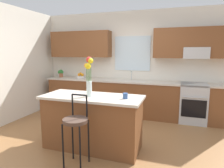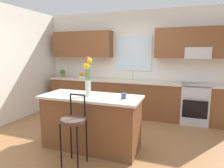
{
  "view_description": "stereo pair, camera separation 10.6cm",
  "coord_description": "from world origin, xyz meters",
  "px_view_note": "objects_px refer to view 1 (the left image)",
  "views": [
    {
      "loc": [
        1.18,
        -3.21,
        1.66
      ],
      "look_at": [
        -0.08,
        0.55,
        1.0
      ],
      "focal_mm": 31.64,
      "sensor_mm": 36.0,
      "label": 1
    },
    {
      "loc": [
        1.28,
        -3.17,
        1.66
      ],
      "look_at": [
        -0.08,
        0.55,
        1.0
      ],
      "focal_mm": 31.64,
      "sensor_mm": 36.0,
      "label": 2
    }
  ],
  "objects_px": {
    "potted_plant_small": "(61,73)",
    "kitchen_island": "(92,122)",
    "bar_stool_near": "(76,124)",
    "mug_ceramic": "(125,96)",
    "oven_range": "(193,103)",
    "flower_vase": "(89,74)",
    "fruit_bowl_oranges": "(81,76)"
  },
  "relations": [
    {
      "from": "bar_stool_near",
      "to": "kitchen_island",
      "type": "bearing_deg",
      "value": 90.0
    },
    {
      "from": "bar_stool_near",
      "to": "mug_ceramic",
      "type": "bearing_deg",
      "value": 43.83
    },
    {
      "from": "bar_stool_near",
      "to": "mug_ceramic",
      "type": "relative_size",
      "value": 11.58
    },
    {
      "from": "potted_plant_small",
      "to": "kitchen_island",
      "type": "bearing_deg",
      "value": -46.34
    },
    {
      "from": "bar_stool_near",
      "to": "oven_range",
      "type": "bearing_deg",
      "value": 55.46
    },
    {
      "from": "oven_range",
      "to": "mug_ceramic",
      "type": "relative_size",
      "value": 10.22
    },
    {
      "from": "oven_range",
      "to": "potted_plant_small",
      "type": "bearing_deg",
      "value": 179.57
    },
    {
      "from": "kitchen_island",
      "to": "flower_vase",
      "type": "bearing_deg",
      "value": -123.15
    },
    {
      "from": "kitchen_island",
      "to": "mug_ceramic",
      "type": "relative_size",
      "value": 18.88
    },
    {
      "from": "fruit_bowl_oranges",
      "to": "potted_plant_small",
      "type": "xyz_separation_m",
      "value": [
        -0.64,
        -0.0,
        0.07
      ]
    },
    {
      "from": "bar_stool_near",
      "to": "potted_plant_small",
      "type": "height_order",
      "value": "potted_plant_small"
    },
    {
      "from": "mug_ceramic",
      "to": "bar_stool_near",
      "type": "bearing_deg",
      "value": -136.17
    },
    {
      "from": "bar_stool_near",
      "to": "flower_vase",
      "type": "xyz_separation_m",
      "value": [
        -0.03,
        0.52,
        0.66
      ]
    },
    {
      "from": "flower_vase",
      "to": "bar_stool_near",
      "type": "bearing_deg",
      "value": -86.93
    },
    {
      "from": "bar_stool_near",
      "to": "fruit_bowl_oranges",
      "type": "distance_m",
      "value": 2.83
    },
    {
      "from": "flower_vase",
      "to": "fruit_bowl_oranges",
      "type": "distance_m",
      "value": 2.35
    },
    {
      "from": "kitchen_island",
      "to": "mug_ceramic",
      "type": "distance_m",
      "value": 0.77
    },
    {
      "from": "bar_stool_near",
      "to": "fruit_bowl_oranges",
      "type": "relative_size",
      "value": 4.34
    },
    {
      "from": "flower_vase",
      "to": "fruit_bowl_oranges",
      "type": "relative_size",
      "value": 2.71
    },
    {
      "from": "kitchen_island",
      "to": "bar_stool_near",
      "type": "distance_m",
      "value": 0.59
    },
    {
      "from": "bar_stool_near",
      "to": "mug_ceramic",
      "type": "height_order",
      "value": "bar_stool_near"
    },
    {
      "from": "oven_range",
      "to": "bar_stool_near",
      "type": "relative_size",
      "value": 0.88
    },
    {
      "from": "kitchen_island",
      "to": "bar_stool_near",
      "type": "height_order",
      "value": "bar_stool_near"
    },
    {
      "from": "flower_vase",
      "to": "oven_range",
      "type": "bearing_deg",
      "value": 48.49
    },
    {
      "from": "oven_range",
      "to": "flower_vase",
      "type": "bearing_deg",
      "value": -131.51
    },
    {
      "from": "oven_range",
      "to": "bar_stool_near",
      "type": "distance_m",
      "value": 3.04
    },
    {
      "from": "kitchen_island",
      "to": "potted_plant_small",
      "type": "relative_size",
      "value": 7.69
    },
    {
      "from": "bar_stool_near",
      "to": "potted_plant_small",
      "type": "bearing_deg",
      "value": 126.5
    },
    {
      "from": "fruit_bowl_oranges",
      "to": "mug_ceramic",
      "type": "bearing_deg",
      "value": -47.51
    },
    {
      "from": "oven_range",
      "to": "kitchen_island",
      "type": "xyz_separation_m",
      "value": [
        -1.72,
        -1.93,
        0.0
      ]
    },
    {
      "from": "oven_range",
      "to": "mug_ceramic",
      "type": "xyz_separation_m",
      "value": [
        -1.14,
        -1.94,
        0.51
      ]
    },
    {
      "from": "bar_stool_near",
      "to": "flower_vase",
      "type": "distance_m",
      "value": 0.84
    }
  ]
}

